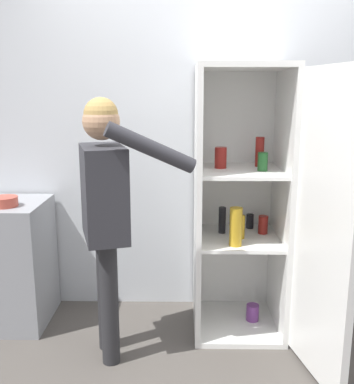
% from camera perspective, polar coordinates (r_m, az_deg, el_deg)
% --- Properties ---
extents(ground_plane, '(12.00, 12.00, 0.00)m').
position_cam_1_polar(ground_plane, '(2.86, 4.79, -22.26)').
color(ground_plane, '#4C4742').
extents(wall_back, '(7.00, 0.06, 2.55)m').
position_cam_1_polar(wall_back, '(3.34, 4.07, 6.48)').
color(wall_back, silver).
rests_on(wall_back, ground_plane).
extents(refrigerator, '(0.77, 1.24, 1.80)m').
position_cam_1_polar(refrigerator, '(2.99, 9.80, -1.78)').
color(refrigerator, white).
rests_on(refrigerator, ground_plane).
extents(person, '(0.72, 0.54, 1.60)m').
position_cam_1_polar(person, '(2.67, -9.06, -0.85)').
color(person, '#262628').
rests_on(person, ground_plane).
extents(counter, '(0.58, 0.56, 0.88)m').
position_cam_1_polar(counter, '(3.45, -20.86, -8.38)').
color(counter, gray).
rests_on(counter, ground_plane).
extents(bowl, '(0.17, 0.17, 0.06)m').
position_cam_1_polar(bowl, '(3.20, -21.05, -1.15)').
color(bowl, '#B24738').
rests_on(bowl, counter).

